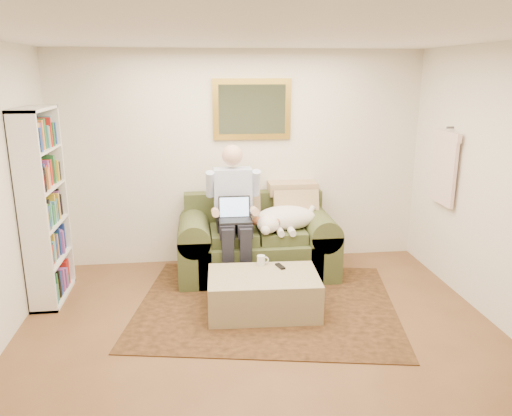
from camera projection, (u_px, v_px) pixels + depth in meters
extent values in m
cube|color=brown|center=(269.00, 368.00, 4.07)|extent=(4.50, 5.00, 0.01)
cube|color=white|center=(272.00, 31.00, 3.38)|extent=(4.50, 5.00, 0.01)
cube|color=silver|center=(240.00, 159.00, 6.12)|extent=(4.50, 0.01, 2.60)
cube|color=black|center=(266.00, 304.00, 5.17)|extent=(2.95, 2.53, 0.01)
cube|color=#474B27|center=(257.00, 256.00, 5.91)|extent=(1.39, 0.89, 0.45)
cube|color=#474B27|center=(253.00, 210.00, 6.16)|extent=(1.69, 0.19, 0.46)
cube|color=#474B27|center=(195.00, 254.00, 5.81)|extent=(0.37, 0.89, 0.93)
cube|color=#474B27|center=(318.00, 249.00, 5.98)|extent=(0.37, 0.89, 0.93)
cube|color=#474B27|center=(234.00, 235.00, 5.75)|extent=(0.53, 0.60, 0.13)
cube|color=#474B27|center=(281.00, 233.00, 5.81)|extent=(0.53, 0.60, 0.13)
cube|color=black|center=(235.00, 221.00, 5.49)|extent=(0.36, 0.25, 0.02)
cube|color=black|center=(234.00, 207.00, 5.58)|extent=(0.36, 0.07, 0.25)
cube|color=#99BFF2|center=(234.00, 207.00, 5.57)|extent=(0.32, 0.05, 0.21)
cube|color=tan|center=(263.00, 293.00, 4.97)|extent=(1.12, 0.74, 0.40)
cylinder|color=white|center=(261.00, 260.00, 5.17)|extent=(0.08, 0.08, 0.10)
cube|color=black|center=(280.00, 266.00, 5.12)|extent=(0.09, 0.16, 0.02)
cube|color=gold|center=(252.00, 109.00, 5.96)|extent=(0.94, 0.04, 0.72)
cube|color=gray|center=(252.00, 109.00, 5.94)|extent=(0.80, 0.01, 0.58)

